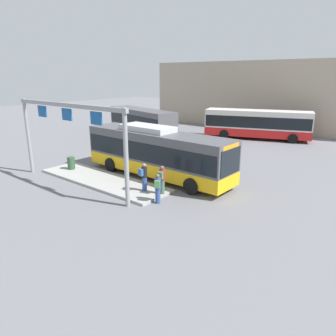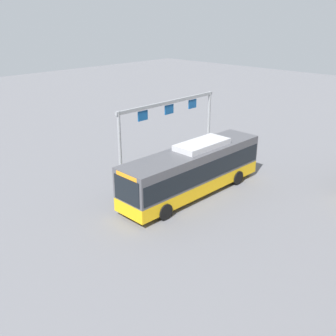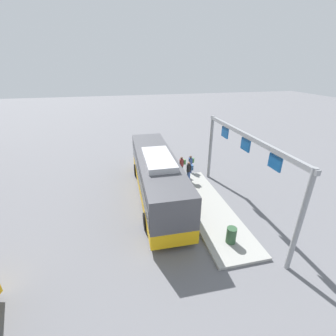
{
  "view_description": "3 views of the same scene",
  "coord_description": "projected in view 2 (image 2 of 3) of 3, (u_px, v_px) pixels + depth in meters",
  "views": [
    {
      "loc": [
        13.66,
        -15.63,
        6.74
      ],
      "look_at": [
        1.81,
        -1.0,
        1.18
      ],
      "focal_mm": 33.8,
      "sensor_mm": 36.0,
      "label": 1
    },
    {
      "loc": [
        18.3,
        15.36,
        11.28
      ],
      "look_at": [
        0.93,
        -1.39,
        1.73
      ],
      "focal_mm": 41.91,
      "sensor_mm": 36.0,
      "label": 2
    },
    {
      "loc": [
        -14.14,
        2.41,
        8.8
      ],
      "look_at": [
        2.21,
        -1.32,
        1.15
      ],
      "focal_mm": 24.43,
      "sensor_mm": 36.0,
      "label": 3
    }
  ],
  "objects": [
    {
      "name": "ground_plane",
      "position": [
        192.0,
        193.0,
        26.31
      ],
      "size": [
        120.0,
        120.0,
        0.0
      ],
      "primitive_type": "plane",
      "color": "slate"
    },
    {
      "name": "platform_curb",
      "position": [
        181.0,
        172.0,
        29.68
      ],
      "size": [
        10.0,
        2.8,
        0.16
      ],
      "primitive_type": "cube",
      "color": "#9E9E99",
      "rests_on": "ground"
    },
    {
      "name": "bus_main",
      "position": [
        193.0,
        168.0,
        25.65
      ],
      "size": [
        11.26,
        2.83,
        3.46
      ],
      "rotation": [
        0.0,
        0.0,
        -0.02
      ],
      "color": "#EAAD14",
      "rests_on": "ground"
    },
    {
      "name": "person_boarding",
      "position": [
        122.0,
        180.0,
        26.17
      ],
      "size": [
        0.55,
        0.6,
        1.67
      ],
      "rotation": [
        0.0,
        0.0,
        2.16
      ],
      "color": "#334C8C",
      "rests_on": "ground"
    },
    {
      "name": "person_waiting_near",
      "position": [
        137.0,
        180.0,
        25.83
      ],
      "size": [
        0.45,
        0.59,
        1.67
      ],
      "rotation": [
        0.0,
        0.0,
        1.87
      ],
      "color": "#476B4C",
      "rests_on": "platform_curb"
    },
    {
      "name": "person_waiting_mid",
      "position": [
        146.0,
        174.0,
        26.77
      ],
      "size": [
        0.38,
        0.56,
        1.67
      ],
      "rotation": [
        0.0,
        0.0,
        1.43
      ],
      "color": "#334C8C",
      "rests_on": "platform_curb"
    },
    {
      "name": "platform_sign_gantry",
      "position": [
        169.0,
        118.0,
        29.88
      ],
      "size": [
        10.24,
        0.24,
        5.2
      ],
      "color": "gray",
      "rests_on": "ground"
    },
    {
      "name": "trash_bin",
      "position": [
        211.0,
        154.0,
        31.78
      ],
      "size": [
        0.52,
        0.52,
        0.9
      ],
      "primitive_type": "cylinder",
      "color": "#2D5133",
      "rests_on": "platform_curb"
    }
  ]
}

